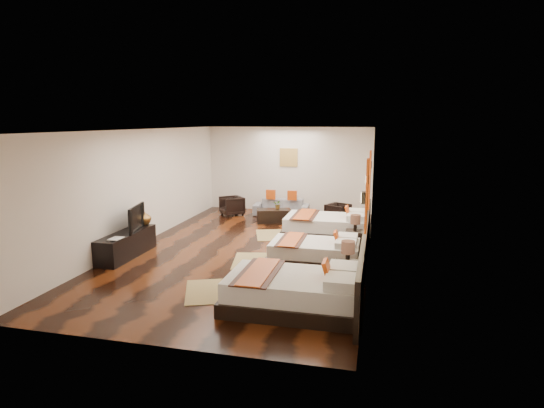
% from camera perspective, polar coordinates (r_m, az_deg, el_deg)
% --- Properties ---
extents(floor, '(5.50, 9.50, 0.01)m').
position_cam_1_polar(floor, '(10.68, -2.95, -5.75)').
color(floor, black).
rests_on(floor, ground).
extents(ceiling, '(5.50, 9.50, 0.01)m').
position_cam_1_polar(ceiling, '(10.25, -3.10, 9.44)').
color(ceiling, white).
rests_on(ceiling, floor).
extents(back_wall, '(5.50, 0.01, 2.80)m').
position_cam_1_polar(back_wall, '(14.95, 2.15, 4.44)').
color(back_wall, silver).
rests_on(back_wall, floor).
extents(left_wall, '(0.01, 9.50, 2.80)m').
position_cam_1_polar(left_wall, '(11.45, -16.34, 2.12)').
color(left_wall, silver).
rests_on(left_wall, floor).
extents(right_wall, '(0.01, 9.50, 2.80)m').
position_cam_1_polar(right_wall, '(9.96, 12.34, 1.08)').
color(right_wall, silver).
rests_on(right_wall, floor).
extents(headboard_panel, '(0.08, 6.60, 0.90)m').
position_cam_1_polar(headboard_panel, '(9.38, 11.76, -5.42)').
color(headboard_panel, black).
rests_on(headboard_panel, floor).
extents(bed_near, '(2.23, 1.40, 0.85)m').
position_cam_1_polar(bed_near, '(7.35, 3.05, -11.07)').
color(bed_near, black).
rests_on(bed_near, floor).
extents(bed_mid, '(1.93, 1.21, 0.74)m').
position_cam_1_polar(bed_mid, '(9.60, 5.63, -6.11)').
color(bed_mid, black).
rests_on(bed_mid, floor).
extents(bed_far, '(2.23, 1.40, 0.85)m').
position_cam_1_polar(bed_far, '(11.77, 7.17, -2.81)').
color(bed_far, black).
rests_on(bed_far, floor).
extents(nightstand_a, '(0.46, 0.46, 0.90)m').
position_cam_1_polar(nightstand_a, '(8.23, 9.56, -8.62)').
color(nightstand_a, black).
rests_on(nightstand_a, floor).
extents(nightstand_b, '(0.44, 0.44, 0.87)m').
position_cam_1_polar(nightstand_b, '(10.61, 10.51, -4.33)').
color(nightstand_b, black).
rests_on(nightstand_b, floor).
extents(jute_mat_near, '(1.14, 1.39, 0.01)m').
position_cam_1_polar(jute_mat_near, '(8.20, -8.26, -10.95)').
color(jute_mat_near, '#98814D').
rests_on(jute_mat_near, floor).
extents(jute_mat_mid, '(0.97, 1.32, 0.01)m').
position_cam_1_polar(jute_mat_mid, '(9.78, -2.69, -7.26)').
color(jute_mat_mid, '#98814D').
rests_on(jute_mat_mid, floor).
extents(jute_mat_far, '(1.08, 1.37, 0.01)m').
position_cam_1_polar(jute_mat_far, '(11.91, -0.15, -3.98)').
color(jute_mat_far, '#98814D').
rests_on(jute_mat_far, floor).
extents(tv_console, '(0.50, 1.80, 0.55)m').
position_cam_1_polar(tv_console, '(10.55, -18.05, -4.93)').
color(tv_console, black).
rests_on(tv_console, floor).
extents(tv, '(0.34, 1.01, 0.58)m').
position_cam_1_polar(tv, '(10.57, -17.37, -1.71)').
color(tv, black).
rests_on(tv, tv_console).
extents(book, '(0.24, 0.32, 0.03)m').
position_cam_1_polar(book, '(10.01, -19.85, -4.15)').
color(book, black).
rests_on(book, tv_console).
extents(figurine, '(0.37, 0.37, 0.38)m').
position_cam_1_polar(figurine, '(11.10, -16.07, -1.59)').
color(figurine, brown).
rests_on(figurine, tv_console).
extents(sofa, '(1.79, 0.78, 0.51)m').
position_cam_1_polar(sofa, '(14.35, 1.21, -0.44)').
color(sofa, slate).
rests_on(sofa, floor).
extents(armchair_left, '(0.93, 0.93, 0.61)m').
position_cam_1_polar(armchair_left, '(14.41, -5.15, -0.23)').
color(armchair_left, black).
rests_on(armchair_left, floor).
extents(armchair_right, '(0.83, 0.82, 0.57)m').
position_cam_1_polar(armchair_right, '(13.49, 8.43, -1.14)').
color(armchair_right, black).
rests_on(armchair_right, floor).
extents(coffee_table, '(1.11, 0.79, 0.40)m').
position_cam_1_polar(coffee_table, '(13.36, 0.25, -1.52)').
color(coffee_table, black).
rests_on(coffee_table, floor).
extents(table_plant, '(0.29, 0.26, 0.27)m').
position_cam_1_polar(table_plant, '(13.34, 0.76, -0.07)').
color(table_plant, '#235E1F').
rests_on(table_plant, coffee_table).
extents(orange_panel_a, '(0.04, 0.40, 1.30)m').
position_cam_1_polar(orange_panel_a, '(8.04, 11.98, 1.03)').
color(orange_panel_a, '#D86014').
rests_on(orange_panel_a, right_wall).
extents(orange_panel_b, '(0.04, 0.40, 1.30)m').
position_cam_1_polar(orange_panel_b, '(10.21, 12.34, 3.02)').
color(orange_panel_b, '#D86014').
rests_on(orange_panel_b, right_wall).
extents(sconce_near, '(0.07, 0.12, 0.18)m').
position_cam_1_polar(sconce_near, '(6.93, 11.55, 0.79)').
color(sconce_near, black).
rests_on(sconce_near, right_wall).
extents(sconce_mid, '(0.07, 0.12, 0.18)m').
position_cam_1_polar(sconce_mid, '(9.10, 12.05, 3.08)').
color(sconce_mid, black).
rests_on(sconce_mid, right_wall).
extents(sconce_far, '(0.07, 0.12, 0.18)m').
position_cam_1_polar(sconce_far, '(11.29, 12.37, 4.49)').
color(sconce_far, black).
rests_on(sconce_far, right_wall).
extents(sconce_lounge, '(0.07, 0.12, 0.18)m').
position_cam_1_polar(sconce_lounge, '(12.18, 12.46, 4.92)').
color(sconce_lounge, black).
rests_on(sconce_lounge, right_wall).
extents(gold_artwork, '(0.60, 0.04, 0.60)m').
position_cam_1_polar(gold_artwork, '(14.89, 2.14, 5.96)').
color(gold_artwork, '#AD873F').
rests_on(gold_artwork, back_wall).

